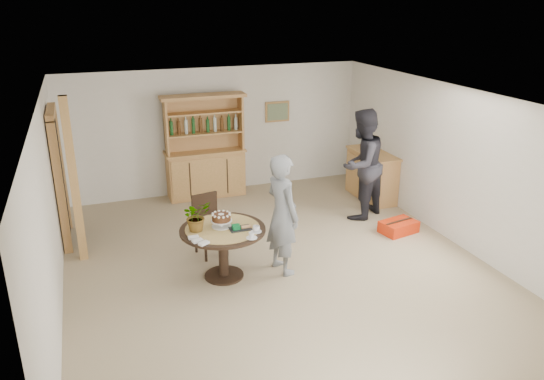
{
  "coord_description": "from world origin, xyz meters",
  "views": [
    {
      "loc": [
        -2.45,
        -6.62,
        3.79
      ],
      "look_at": [
        0.07,
        0.39,
        1.05
      ],
      "focal_mm": 35.0,
      "sensor_mm": 36.0,
      "label": 1
    }
  ],
  "objects": [
    {
      "name": "flower_vase",
      "position": [
        -1.17,
        -0.02,
        0.97
      ],
      "size": [
        0.47,
        0.44,
        0.42
      ],
      "primitive_type": "imported",
      "rotation": [
        0.0,
        0.0,
        0.35
      ],
      "color": "#3F7233",
      "rests_on": "dining_table"
    },
    {
      "name": "dining_chair",
      "position": [
        -0.84,
        0.76,
        0.54
      ],
      "size": [
        0.5,
        0.5,
        0.95
      ],
      "rotation": [
        0.0,
        0.0,
        0.21
      ],
      "color": "black",
      "rests_on": "ground"
    },
    {
      "name": "red_suitcase",
      "position": [
        2.36,
        0.39,
        0.1
      ],
      "size": [
        0.67,
        0.51,
        0.21
      ],
      "rotation": [
        0.0,
        0.0,
        0.2
      ],
      "color": "red",
      "rests_on": "ground"
    },
    {
      "name": "pine_post",
      "position": [
        -2.7,
        1.2,
        1.25
      ],
      "size": [
        0.12,
        0.12,
        2.5
      ],
      "primitive_type": "cube",
      "color": "tan",
      "rests_on": "ground"
    },
    {
      "name": "gift_tray",
      "position": [
        -0.61,
        -0.19,
        0.79
      ],
      "size": [
        0.3,
        0.2,
        0.08
      ],
      "color": "black",
      "rests_on": "dining_table"
    },
    {
      "name": "ground",
      "position": [
        0.0,
        0.0,
        0.0
      ],
      "size": [
        7.0,
        7.0,
        0.0
      ],
      "primitive_type": "plane",
      "color": "tan",
      "rests_on": "ground"
    },
    {
      "name": "sideboard",
      "position": [
        2.74,
        2.0,
        0.47
      ],
      "size": [
        0.54,
        1.26,
        0.94
      ],
      "color": "tan",
      "rests_on": "ground"
    },
    {
      "name": "napkins",
      "position": [
        -1.23,
        -0.38,
        0.77
      ],
      "size": [
        0.24,
        0.33,
        0.03
      ],
      "color": "white",
      "rests_on": "dining_table"
    },
    {
      "name": "teen_boy",
      "position": [
        0.03,
        -0.17,
        0.88
      ],
      "size": [
        0.55,
        0.72,
        1.77
      ],
      "primitive_type": "imported",
      "rotation": [
        0.0,
        0.0,
        1.79
      ],
      "color": "slate",
      "rests_on": "ground"
    },
    {
      "name": "coffee_cup_a",
      "position": [
        -0.42,
        -0.35,
        0.8
      ],
      "size": [
        0.15,
        0.15,
        0.09
      ],
      "color": "silver",
      "rests_on": "dining_table"
    },
    {
      "name": "coffee_cup_b",
      "position": [
        -0.54,
        -0.52,
        0.79
      ],
      "size": [
        0.15,
        0.15,
        0.08
      ],
      "color": "silver",
      "rests_on": "dining_table"
    },
    {
      "name": "hutch",
      "position": [
        -0.3,
        3.24,
        0.69
      ],
      "size": [
        1.62,
        0.54,
        2.04
      ],
      "color": "tan",
      "rests_on": "ground"
    },
    {
      "name": "birthday_cake",
      "position": [
        -0.82,
        -0.02,
        0.88
      ],
      "size": [
        0.3,
        0.3,
        0.2
      ],
      "color": "white",
      "rests_on": "dining_table"
    },
    {
      "name": "adult_person",
      "position": [
        2.06,
        1.25,
        0.99
      ],
      "size": [
        1.2,
        1.12,
        1.98
      ],
      "primitive_type": "imported",
      "rotation": [
        0.0,
        0.0,
        3.64
      ],
      "color": "black",
      "rests_on": "ground"
    },
    {
      "name": "dining_table",
      "position": [
        -0.82,
        -0.07,
        0.6
      ],
      "size": [
        1.2,
        1.2,
        0.76
      ],
      "color": "black",
      "rests_on": "ground"
    },
    {
      "name": "room_shell",
      "position": [
        0.0,
        0.01,
        1.74
      ],
      "size": [
        6.04,
        7.04,
        2.52
      ],
      "color": "white",
      "rests_on": "ground"
    },
    {
      "name": "doorway",
      "position": [
        -2.93,
        2.0,
        1.11
      ],
      "size": [
        0.13,
        1.1,
        2.18
      ],
      "color": "black",
      "rests_on": "ground"
    }
  ]
}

